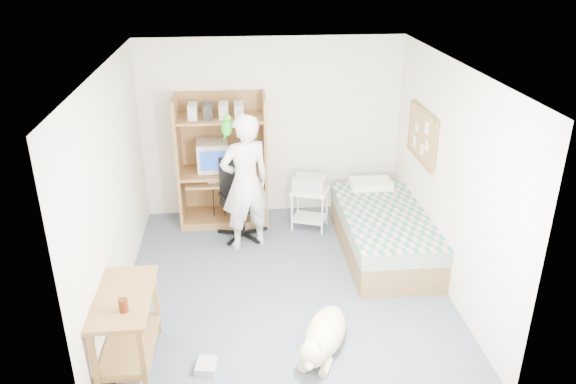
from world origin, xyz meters
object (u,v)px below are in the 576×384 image
at_px(side_desk, 126,319).
at_px(office_chair, 241,209).
at_px(bed, 383,231).
at_px(dog, 324,335).
at_px(computer_hutch, 223,165).
at_px(printer_cart, 310,202).
at_px(person, 245,183).

bearing_deg(side_desk, office_chair, 66.41).
distance_m(bed, dog, 2.10).
relative_size(computer_hutch, printer_cart, 3.12).
height_order(computer_hutch, person, computer_hutch).
xyz_separation_m(bed, office_chair, (-1.78, 0.64, 0.09)).
bearing_deg(dog, printer_cart, 109.74).
height_order(computer_hutch, office_chair, computer_hutch).
xyz_separation_m(side_desk, dog, (1.81, -0.01, -0.31)).
distance_m(dog, printer_cart, 2.59).
bearing_deg(office_chair, computer_hutch, 94.67).
distance_m(side_desk, dog, 1.84).
bearing_deg(bed, person, 168.93).
bearing_deg(computer_hutch, person, -69.68).
xyz_separation_m(person, dog, (0.67, -2.16, -0.70)).
relative_size(bed, office_chair, 1.90).
relative_size(side_desk, dog, 0.95).
bearing_deg(computer_hutch, side_desk, -106.14).
height_order(side_desk, dog, side_desk).
bearing_deg(person, computer_hutch, -89.68).
bearing_deg(side_desk, person, 62.03).
relative_size(computer_hutch, dog, 1.71).
xyz_separation_m(computer_hutch, side_desk, (-0.85, -2.94, -0.33)).
distance_m(computer_hutch, dog, 3.16).
bearing_deg(side_desk, computer_hutch, 73.86).
bearing_deg(printer_cart, computer_hutch, -177.02).
relative_size(office_chair, person, 0.60).
bearing_deg(bed, printer_cart, 137.89).
height_order(person, printer_cart, person).
distance_m(computer_hutch, office_chair, 0.69).
height_order(bed, dog, bed).
distance_m(person, dog, 2.36).
height_order(bed, side_desk, side_desk).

